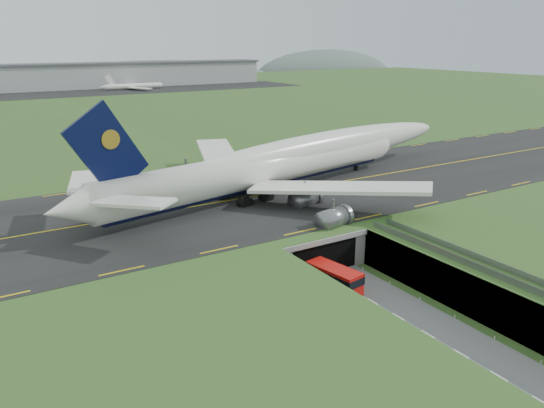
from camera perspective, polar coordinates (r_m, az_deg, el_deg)
ground at (r=77.78m, az=9.28°, el=-9.59°), size 900.00×900.00×0.00m
airfield_deck at (r=76.49m, az=9.39°, el=-7.58°), size 800.00×800.00×6.00m
trench_road at (r=72.94m, az=13.18°, el=-11.66°), size 12.00×75.00×0.20m
taxiway at (r=100.90m, az=-2.78°, el=0.66°), size 800.00×44.00×0.18m
tunnel_portal at (r=88.57m, az=2.35°, el=-3.60°), size 17.00×22.30×6.00m
guideway at (r=72.33m, az=26.36°, el=-8.72°), size 3.00×53.00×7.05m
jumbo_jet at (r=106.76m, az=2.12°, el=4.70°), size 100.25×62.62×21.15m
shuttle_tram at (r=77.64m, az=6.66°, el=-7.95°), size 4.71×9.12×3.51m
cargo_terminal at (r=354.95m, az=-24.62°, el=12.29°), size 320.00×67.00×15.60m
distant_hills at (r=495.99m, az=-18.96°, el=11.77°), size 700.00×91.00×60.00m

